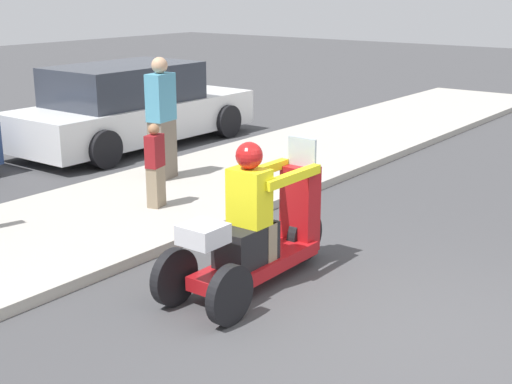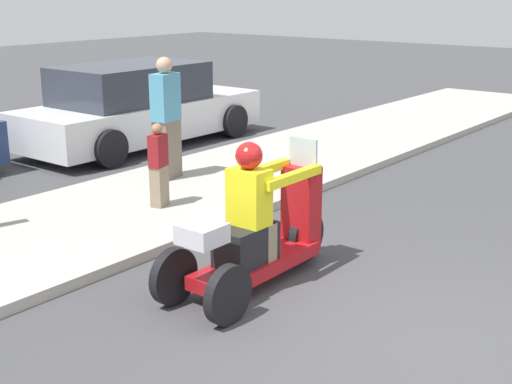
{
  "view_description": "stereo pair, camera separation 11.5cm",
  "coord_description": "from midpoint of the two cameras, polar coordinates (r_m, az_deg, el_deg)",
  "views": [
    {
      "loc": [
        -5.12,
        -2.11,
        2.88
      ],
      "look_at": [
        0.12,
        1.88,
        0.97
      ],
      "focal_mm": 50.0,
      "sensor_mm": 36.0,
      "label": 1
    },
    {
      "loc": [
        -5.05,
        -2.2,
        2.88
      ],
      "look_at": [
        0.12,
        1.88,
        0.97
      ],
      "focal_mm": 50.0,
      "sensor_mm": 36.0,
      "label": 2
    }
  ],
  "objects": [
    {
      "name": "ground_plane",
      "position": [
        6.22,
        12.94,
        -11.82
      ],
      "size": [
        60.0,
        60.0,
        0.0
      ],
      "primitive_type": "plane",
      "color": "#424244"
    },
    {
      "name": "sidewalk_strip",
      "position": [
        8.91,
        -14.94,
        -2.84
      ],
      "size": [
        28.0,
        2.8,
        0.12
      ],
      "color": "#B2ADA3",
      "rests_on": "ground"
    },
    {
      "name": "motorcycle_trike",
      "position": [
        7.0,
        -0.4,
        -3.43
      ],
      "size": [
        2.23,
        0.77,
        1.48
      ],
      "color": "black",
      "rests_on": "ground"
    },
    {
      "name": "spectator_mid_group",
      "position": [
        10.55,
        -7.88,
        5.65
      ],
      "size": [
        0.46,
        0.32,
        1.79
      ],
      "color": "#726656",
      "rests_on": "sidewalk_strip"
    },
    {
      "name": "spectator_end_of_line",
      "position": [
        9.22,
        -8.42,
        1.98
      ],
      "size": [
        0.29,
        0.22,
        1.09
      ],
      "color": "gray",
      "rests_on": "sidewalk_strip"
    },
    {
      "name": "parked_car_lot_center",
      "position": [
        13.47,
        -10.14,
        6.67
      ],
      "size": [
        4.85,
        2.03,
        1.52
      ],
      "color": "silver",
      "rests_on": "ground"
    }
  ]
}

